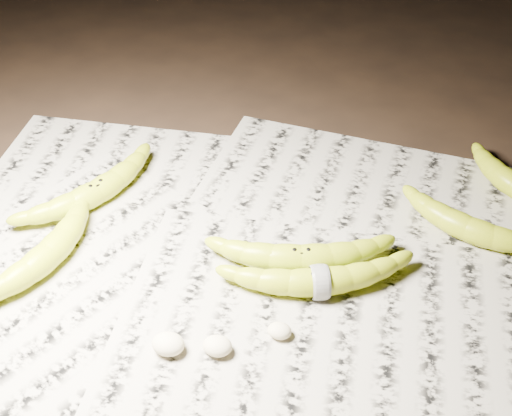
% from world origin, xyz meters
% --- Properties ---
extents(ground, '(3.00, 3.00, 0.00)m').
position_xyz_m(ground, '(0.00, 0.00, 0.00)').
color(ground, black).
rests_on(ground, ground).
extents(newspaper_patch, '(0.90, 0.70, 0.01)m').
position_xyz_m(newspaper_patch, '(-0.00, -0.04, 0.00)').
color(newspaper_patch, '#ABA492').
rests_on(newspaper_patch, ground).
extents(banana_left_a, '(0.16, 0.22, 0.04)m').
position_xyz_m(banana_left_a, '(-0.24, 0.03, 0.03)').
color(banana_left_a, gold).
rests_on(banana_left_a, newspaper_patch).
extents(banana_left_b, '(0.11, 0.21, 0.04)m').
position_xyz_m(banana_left_b, '(-0.25, -0.11, 0.03)').
color(banana_left_b, gold).
rests_on(banana_left_b, newspaper_patch).
extents(banana_center, '(0.22, 0.12, 0.04)m').
position_xyz_m(banana_center, '(0.07, -0.03, 0.03)').
color(banana_center, gold).
rests_on(banana_center, newspaper_patch).
extents(banana_taped, '(0.23, 0.13, 0.04)m').
position_xyz_m(banana_taped, '(0.10, -0.06, 0.03)').
color(banana_taped, gold).
rests_on(banana_taped, newspaper_patch).
extents(banana_upper_a, '(0.20, 0.12, 0.04)m').
position_xyz_m(banana_upper_a, '(0.28, 0.09, 0.03)').
color(banana_upper_a, gold).
rests_on(banana_upper_a, newspaper_patch).
extents(measuring_tape, '(0.02, 0.04, 0.05)m').
position_xyz_m(measuring_tape, '(0.10, -0.06, 0.03)').
color(measuring_tape, white).
rests_on(measuring_tape, newspaper_patch).
extents(flesh_chunk_a, '(0.04, 0.03, 0.02)m').
position_xyz_m(flesh_chunk_a, '(-0.05, -0.20, 0.02)').
color(flesh_chunk_a, '#FAEBC1').
rests_on(flesh_chunk_a, newspaper_patch).
extents(flesh_chunk_b, '(0.03, 0.03, 0.02)m').
position_xyz_m(flesh_chunk_b, '(0.00, -0.18, 0.02)').
color(flesh_chunk_b, '#FAEBC1').
rests_on(flesh_chunk_b, newspaper_patch).
extents(flesh_chunk_c, '(0.03, 0.02, 0.02)m').
position_xyz_m(flesh_chunk_c, '(0.07, -0.14, 0.02)').
color(flesh_chunk_c, '#FAEBC1').
rests_on(flesh_chunk_c, newspaper_patch).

